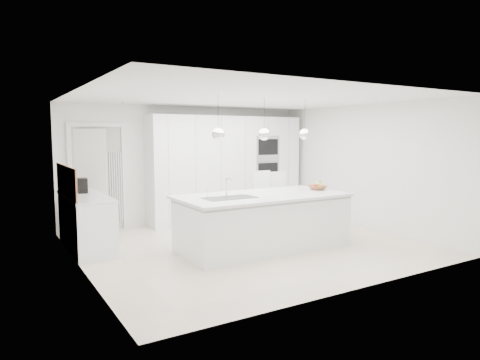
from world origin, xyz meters
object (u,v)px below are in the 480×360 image
espresso_machine (82,186)px  fruit_bowl (318,188)px  bar_stool_right (282,201)px  island_base (264,223)px  bar_stool_left (266,202)px

espresso_machine → fruit_bowl: bearing=-19.4°
fruit_bowl → espresso_machine: (-3.75, 1.75, 0.09)m
bar_stool_right → fruit_bowl: bearing=-79.5°
island_base → fruit_bowl: (1.22, 0.06, 0.51)m
fruit_bowl → bar_stool_left: size_ratio=0.28×
fruit_bowl → espresso_machine: espresso_machine is taller
fruit_bowl → bar_stool_left: 1.07m
bar_stool_left → island_base: bearing=-125.8°
bar_stool_left → bar_stool_right: bearing=8.1°
bar_stool_left → espresso_machine: bearing=165.1°
espresso_machine → bar_stool_right: size_ratio=0.22×
bar_stool_left → fruit_bowl: bearing=-57.1°
fruit_bowl → bar_stool_left: bar_stool_left is taller
island_base → bar_stool_left: bearing=53.6°
bar_stool_left → bar_stool_right: bar_stool_left is taller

